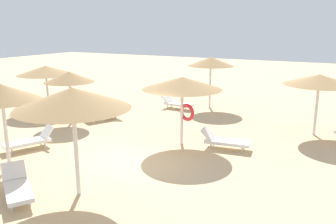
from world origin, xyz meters
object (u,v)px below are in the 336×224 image
object	(u,v)px
parasol_2	(319,80)
lounger_1	(224,141)
parasol_0	(69,77)
parasol_3	(73,98)
lounger_3	(17,186)
lounger_0	(97,106)
parasol_4	(211,62)
parasol_1	(182,84)
lounger_6	(30,140)
parasol_5	(46,70)
lounger_5	(25,109)
lounger_4	(176,103)
parasol_6	(1,93)
lounger_7	(105,114)

from	to	relation	value
parasol_2	lounger_1	distance (m)	5.01
parasol_0	parasol_3	distance (m)	7.84
lounger_3	lounger_0	bearing A→B (deg)	116.70
parasol_4	parasol_1	bearing A→B (deg)	-78.25
lounger_1	lounger_6	distance (m)	7.47
parasol_3	lounger_3	bearing A→B (deg)	-146.33
lounger_1	lounger_3	bearing A→B (deg)	-120.09
parasol_1	parasol_3	bearing A→B (deg)	-97.33
parasol_0	parasol_5	size ratio (longest dim) A/B	0.82
parasol_0	parasol_4	world-z (taller)	parasol_4
lounger_6	parasol_2	bearing A→B (deg)	36.47
parasol_0	lounger_0	bearing A→B (deg)	98.61
parasol_4	lounger_5	bearing A→B (deg)	-141.91
parasol_2	lounger_4	world-z (taller)	parasol_2
lounger_0	lounger_5	bearing A→B (deg)	-140.87
parasol_1	parasol_5	world-z (taller)	parasol_1
parasol_6	lounger_1	xyz separation A→B (m)	(5.69, 5.18, -2.24)
lounger_1	lounger_4	bearing A→B (deg)	131.91
lounger_0	lounger_7	xyz separation A→B (m)	(1.46, -1.09, -0.01)
parasol_6	lounger_0	bearing A→B (deg)	108.23
parasol_0	parasol_4	xyz separation A→B (m)	(4.78, 6.24, 0.41)
parasol_5	lounger_0	size ratio (longest dim) A/B	1.62
parasol_0	lounger_6	world-z (taller)	parasol_0
parasol_0	lounger_5	size ratio (longest dim) A/B	1.28
lounger_0	lounger_4	size ratio (longest dim) A/B	0.99
parasol_3	lounger_7	bearing A→B (deg)	122.61
lounger_4	parasol_5	bearing A→B (deg)	-148.65
parasol_3	parasol_4	world-z (taller)	parasol_3
lounger_4	lounger_7	xyz separation A→B (m)	(-2.08, -3.88, -0.01)
parasol_1	parasol_6	distance (m)	6.34
lounger_3	lounger_6	bearing A→B (deg)	134.24
lounger_3	lounger_7	bearing A→B (deg)	111.06
parasol_6	lounger_5	distance (m)	7.81
parasol_1	lounger_5	world-z (taller)	parasol_1
lounger_7	lounger_3	bearing A→B (deg)	-68.94
parasol_3	parasol_4	bearing A→B (deg)	93.34
parasol_4	parasol_2	bearing A→B (deg)	-25.16
parasol_0	parasol_6	xyz separation A→B (m)	(2.14, -5.25, 0.30)
parasol_1	lounger_1	size ratio (longest dim) A/B	1.60
parasol_3	lounger_4	world-z (taller)	parasol_3
lounger_4	parasol_6	bearing A→B (deg)	-95.81
lounger_3	lounger_6	distance (m)	4.10
parasol_3	lounger_7	distance (m)	8.45
parasol_2	lounger_5	xyz separation A→B (m)	(-13.95, -3.49, -2.09)
parasol_3	parasol_1	bearing A→B (deg)	82.67
parasol_1	lounger_6	distance (m)	6.26
parasol_1	parasol_5	xyz separation A→B (m)	(-9.12, 1.68, -0.19)
lounger_5	lounger_1	bearing A→B (deg)	-0.15
parasol_5	parasol_6	distance (m)	8.34
parasol_4	parasol_6	world-z (taller)	parasol_4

